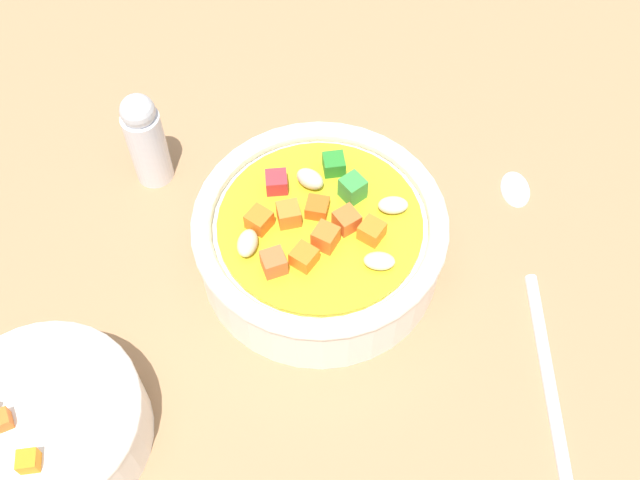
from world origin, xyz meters
TOP-DOWN VIEW (x-y plane):
  - ground_plane at (0.00, 0.00)cm, footprint 140.00×140.00cm
  - soup_bowl_main at (-0.00, -0.00)cm, footprint 17.31×17.31cm
  - spoon at (5.92, 14.06)cm, footprint 24.07×6.61cm
  - side_bowl_small at (9.25, -18.82)cm, footprint 11.99×11.99cm
  - pepper_shaker at (-10.35, -10.79)cm, footprint 2.82×2.82cm

SIDE VIEW (x-z plane):
  - ground_plane at x=0.00cm, z-range -2.00..0.00cm
  - spoon at x=5.92cm, z-range -0.04..0.96cm
  - side_bowl_small at x=9.25cm, z-range -0.34..5.25cm
  - soup_bowl_main at x=0.00cm, z-range -0.27..6.31cm
  - pepper_shaker at x=-10.35cm, z-range -0.02..8.40cm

